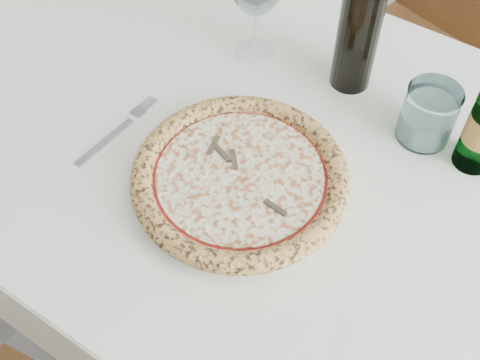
{
  "coord_description": "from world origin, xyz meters",
  "views": [
    {
      "loc": [
        0.31,
        -0.65,
        1.52
      ],
      "look_at": [
        -0.02,
        -0.18,
        0.78
      ],
      "focal_mm": 45.0,
      "sensor_mm": 36.0,
      "label": 1
    }
  ],
  "objects": [
    {
      "name": "pizza",
      "position": [
        -0.02,
        -0.18,
        0.78
      ],
      "size": [
        0.34,
        0.34,
        0.04
      ],
      "color": "#E5A45A",
      "rests_on": "plate"
    },
    {
      "name": "floor",
      "position": [
        0.0,
        0.0,
        -0.01
      ],
      "size": [
        5.0,
        6.0,
        0.02
      ],
      "primitive_type": "cube",
      "color": "gray",
      "rests_on": "ground"
    },
    {
      "name": "tumbler",
      "position": [
        0.17,
        0.09,
        0.8
      ],
      "size": [
        0.09,
        0.09,
        0.1
      ],
      "color": "silver",
      "rests_on": "dining_table"
    },
    {
      "name": "plate",
      "position": [
        -0.02,
        -0.18,
        0.76
      ],
      "size": [
        0.32,
        0.32,
        0.02
      ],
      "color": "white",
      "rests_on": "dining_table"
    },
    {
      "name": "dining_table",
      "position": [
        -0.02,
        -0.08,
        0.67
      ],
      "size": [
        1.48,
        0.89,
        0.76
      ],
      "color": "brown",
      "rests_on": "floor"
    },
    {
      "name": "chair_far",
      "position": [
        0.02,
        0.66,
        0.53
      ],
      "size": [
        0.49,
        0.49,
        0.93
      ],
      "color": "brown",
      "rests_on": "floor"
    },
    {
      "name": "fork",
      "position": [
        -0.26,
        -0.21,
        0.76
      ],
      "size": [
        0.02,
        0.18,
        0.0
      ],
      "color": "#9FA6B1",
      "rests_on": "dining_table"
    },
    {
      "name": "wine_bottle",
      "position": [
        0.01,
        0.13,
        0.88
      ],
      "size": [
        0.07,
        0.07,
        0.3
      ],
      "color": "black",
      "rests_on": "dining_table"
    }
  ]
}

